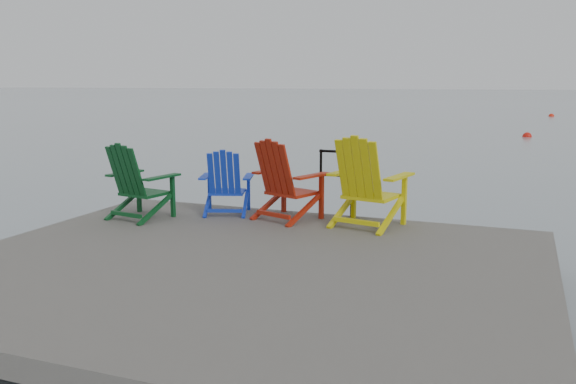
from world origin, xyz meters
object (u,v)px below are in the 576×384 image
(chair_green, at_px, (137,181))
(buoy_b, at_px, (527,137))
(chair_blue, at_px, (226,182))
(handrail, at_px, (336,176))
(chair_red, at_px, (285,180))
(buoy_d, at_px, (551,116))
(chair_yellow, at_px, (366,182))

(chair_green, xyz_separation_m, buoy_b, (4.92, 21.18, -1.01))
(chair_blue, distance_m, buoy_b, 20.90)
(handrail, height_order, chair_red, chair_red)
(chair_green, height_order, buoy_d, chair_green)
(chair_red, distance_m, buoy_b, 20.78)
(handrail, distance_m, chair_blue, 1.51)
(chair_green, xyz_separation_m, buoy_d, (6.50, 38.69, -1.01))
(chair_green, relative_size, chair_blue, 1.13)
(chair_blue, bearing_deg, buoy_b, 60.16)
(chair_green, relative_size, chair_yellow, 0.88)
(chair_red, xyz_separation_m, buoy_d, (4.65, 38.03, -1.03))
(chair_green, xyz_separation_m, chair_yellow, (2.94, 0.65, 0.07))
(chair_blue, xyz_separation_m, chair_yellow, (1.98, -0.04, 0.12))
(chair_red, bearing_deg, chair_green, -140.39)
(chair_green, bearing_deg, buoy_b, 87.27)
(chair_red, relative_size, chair_yellow, 0.93)
(handrail, bearing_deg, buoy_d, 83.77)
(chair_red, relative_size, buoy_b, 2.72)
(chair_green, distance_m, chair_red, 1.96)
(buoy_b, bearing_deg, chair_red, -98.52)
(chair_yellow, bearing_deg, chair_red, -169.07)
(handrail, xyz_separation_m, buoy_d, (4.10, 37.55, -1.04))
(chair_yellow, bearing_deg, chair_blue, -169.30)
(handrail, relative_size, buoy_d, 2.37)
(buoy_d, bearing_deg, chair_yellow, -95.34)
(chair_red, bearing_deg, chair_blue, -161.46)
(chair_yellow, relative_size, buoy_b, 2.92)
(chair_green, bearing_deg, handrail, 35.84)
(chair_green, relative_size, chair_red, 0.95)
(handrail, xyz_separation_m, chair_blue, (-1.44, -0.46, -0.09))
(chair_red, height_order, buoy_d, chair_red)
(handrail, relative_size, buoy_b, 2.31)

